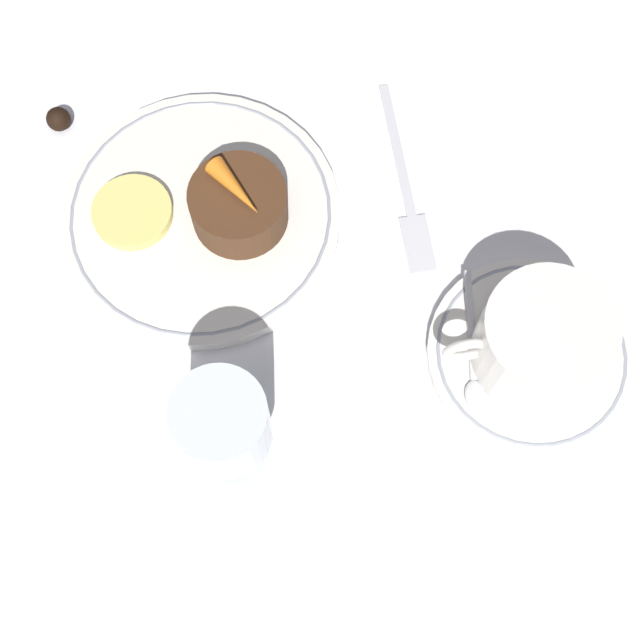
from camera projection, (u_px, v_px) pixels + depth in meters
The scene contains 11 objects.
ground_plane at pixel (221, 279), 0.71m from camera, with size 3.00×3.00×0.00m, color white.
dinner_plate at pixel (202, 216), 0.72m from camera, with size 0.23×0.23×0.01m.
saucer at pixel (530, 354), 0.68m from camera, with size 0.16×0.16×0.01m.
coffee_cup at pixel (542, 340), 0.64m from camera, with size 0.12×0.10×0.07m.
spoon at pixel (472, 354), 0.67m from camera, with size 0.03×0.11×0.00m.
wine_glass at pixel (223, 425), 0.60m from camera, with size 0.06×0.06×0.11m.
fork at pixel (408, 197), 0.73m from camera, with size 0.02×0.18×0.01m.
dessert_cake at pixel (239, 206), 0.69m from camera, with size 0.08×0.08×0.04m.
carrot_garnish at pixel (236, 189), 0.67m from camera, with size 0.04×0.05×0.02m.
pineapple_slice at pixel (132, 212), 0.71m from camera, with size 0.06×0.06×0.01m.
chocolate_truffle at pixel (59, 119), 0.75m from camera, with size 0.02×0.02×0.02m.
Camera 1 is at (-0.04, 0.28, 0.65)m, focal length 50.00 mm.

